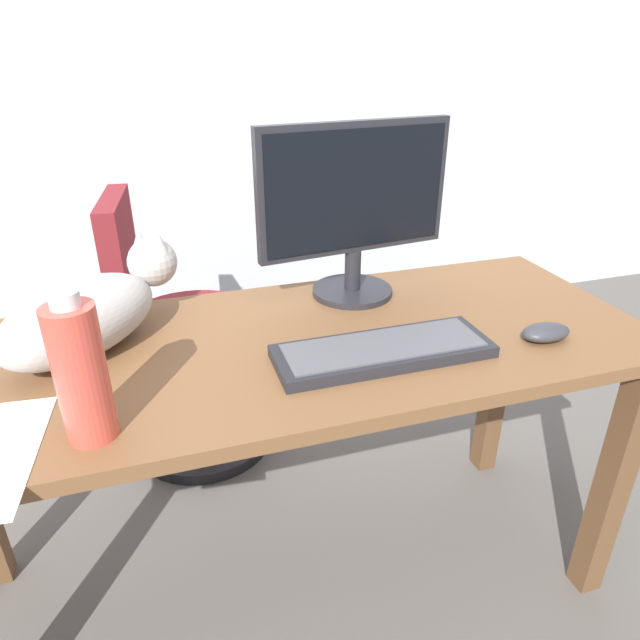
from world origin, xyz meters
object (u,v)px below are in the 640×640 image
(monitor, at_px, (355,205))
(cat, at_px, (88,312))
(water_bottle, at_px, (81,372))
(office_chair, at_px, (179,349))
(computer_mouse, at_px, (546,332))
(keyboard, at_px, (383,351))

(monitor, distance_m, cat, 0.63)
(cat, xyz_separation_m, water_bottle, (0.01, -0.31, 0.04))
(office_chair, bearing_deg, cat, -107.56)
(water_bottle, bearing_deg, office_chair, 79.05)
(cat, relative_size, computer_mouse, 4.22)
(cat, distance_m, water_bottle, 0.31)
(office_chair, distance_m, monitor, 0.86)
(computer_mouse, height_order, water_bottle, water_bottle)
(cat, bearing_deg, monitor, 8.95)
(office_chair, xyz_separation_m, keyboard, (0.37, -0.79, 0.36))
(keyboard, distance_m, water_bottle, 0.56)
(office_chair, height_order, cat, cat)
(water_bottle, bearing_deg, keyboard, 9.45)
(monitor, bearing_deg, cat, -171.05)
(monitor, bearing_deg, computer_mouse, -49.04)
(computer_mouse, bearing_deg, office_chair, 131.33)
(keyboard, xyz_separation_m, cat, (-0.55, 0.22, 0.07))
(cat, bearing_deg, office_chair, 72.44)
(office_chair, distance_m, water_bottle, 1.01)
(office_chair, height_order, computer_mouse, office_chair)
(cat, distance_m, computer_mouse, 0.95)
(office_chair, relative_size, cat, 1.93)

